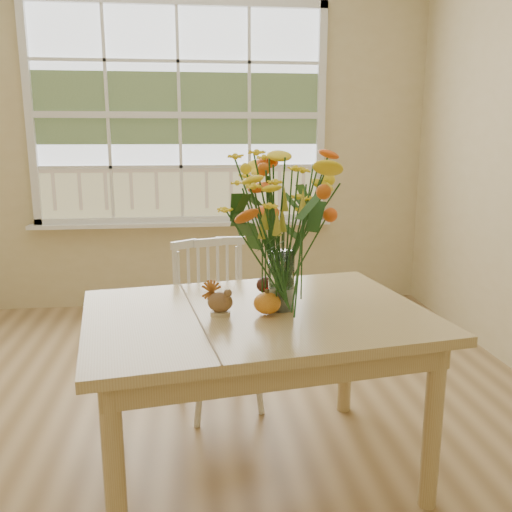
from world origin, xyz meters
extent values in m
cube|color=olive|center=(0.00, 0.00, -0.01)|extent=(4.00, 4.50, 0.01)
cube|color=#D3BF87|center=(0.00, 2.25, 1.35)|extent=(4.00, 0.02, 2.70)
cube|color=silver|center=(0.00, 2.23, 1.55)|extent=(2.20, 0.00, 1.60)
cube|color=white|center=(0.00, 2.18, 0.69)|extent=(2.42, 0.12, 0.03)
cube|color=tan|center=(0.32, -0.16, 0.69)|extent=(1.46, 1.14, 0.04)
cube|color=tan|center=(0.32, -0.16, 0.62)|extent=(1.33, 1.01, 0.10)
cylinder|color=tan|center=(-0.19, -0.63, 0.34)|extent=(0.07, 0.07, 0.67)
cylinder|color=tan|center=(-0.30, 0.13, 0.34)|extent=(0.07, 0.07, 0.67)
cylinder|color=tan|center=(0.95, -0.46, 0.34)|extent=(0.07, 0.07, 0.67)
cylinder|color=tan|center=(0.84, 0.31, 0.34)|extent=(0.07, 0.07, 0.67)
cube|color=white|center=(0.20, 0.42, 0.40)|extent=(0.49, 0.48, 0.05)
cube|color=white|center=(0.16, 0.57, 0.63)|extent=(0.39, 0.15, 0.45)
cylinder|color=white|center=(0.10, 0.24, 0.19)|extent=(0.03, 0.03, 0.38)
cylinder|color=white|center=(0.01, 0.52, 0.19)|extent=(0.03, 0.03, 0.38)
cylinder|color=white|center=(0.39, 0.33, 0.19)|extent=(0.03, 0.03, 0.38)
cylinder|color=white|center=(0.30, 0.61, 0.19)|extent=(0.03, 0.03, 0.38)
cylinder|color=white|center=(0.43, -0.15, 0.83)|extent=(0.10, 0.10, 0.24)
ellipsoid|color=orange|center=(0.36, -0.21, 0.76)|extent=(0.11, 0.11, 0.08)
cylinder|color=#CCB78C|center=(0.18, -0.19, 0.72)|extent=(0.08, 0.08, 0.01)
ellipsoid|color=brown|center=(0.18, -0.19, 0.77)|extent=(0.11, 0.09, 0.08)
ellipsoid|color=#38160F|center=(0.39, 0.08, 0.75)|extent=(0.08, 0.08, 0.07)
camera|label=1|loc=(0.08, -2.20, 1.40)|focal=38.00mm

